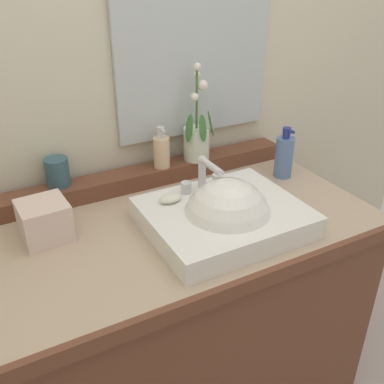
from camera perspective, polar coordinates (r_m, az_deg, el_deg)
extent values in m
cube|color=beige|center=(1.55, -10.34, 19.48)|extent=(2.88, 0.20, 2.68)
cube|color=brown|center=(1.61, -2.02, -17.41)|extent=(1.18, 0.64, 0.82)
cube|color=tan|center=(1.34, -2.33, -4.48)|extent=(1.21, 0.66, 0.04)
cube|color=brown|center=(1.11, 5.43, -12.60)|extent=(1.21, 0.02, 0.04)
cube|color=brown|center=(1.54, -6.87, 1.88)|extent=(1.14, 0.09, 0.06)
cube|color=white|center=(1.29, 4.14, -3.29)|extent=(0.45, 0.37, 0.07)
sphere|color=white|center=(1.28, 4.58, -3.91)|extent=(0.26, 0.26, 0.26)
cylinder|color=silver|center=(1.35, 1.31, 2.30)|extent=(0.02, 0.02, 0.10)
cylinder|color=silver|center=(1.28, 2.54, 3.36)|extent=(0.02, 0.11, 0.02)
sphere|color=silver|center=(1.33, 1.33, 4.25)|extent=(0.03, 0.03, 0.03)
cylinder|color=silver|center=(1.34, -0.76, 0.58)|extent=(0.03, 0.03, 0.04)
cylinder|color=silver|center=(1.39, 3.27, 1.58)|extent=(0.03, 0.03, 0.04)
ellipsoid|color=silver|center=(1.29, -2.83, -0.83)|extent=(0.07, 0.04, 0.02)
cylinder|color=silver|center=(1.58, 0.59, 6.31)|extent=(0.09, 0.09, 0.12)
cylinder|color=tan|center=(1.56, 0.59, 8.10)|extent=(0.08, 0.08, 0.01)
cylinder|color=#476B38|center=(1.52, 0.62, 12.07)|extent=(0.01, 0.01, 0.21)
ellipsoid|color=#387033|center=(1.51, -0.36, 8.30)|extent=(0.04, 0.04, 0.10)
ellipsoid|color=#387033|center=(1.51, 1.42, 8.30)|extent=(0.03, 0.03, 0.09)
ellipsoid|color=#387033|center=(1.55, 2.45, 8.83)|extent=(0.04, 0.04, 0.10)
sphere|color=white|center=(1.50, 0.33, 12.24)|extent=(0.03, 0.03, 0.03)
sphere|color=white|center=(1.52, 1.40, 13.71)|extent=(0.04, 0.04, 0.04)
sphere|color=white|center=(1.53, 0.63, 15.03)|extent=(0.02, 0.02, 0.02)
sphere|color=white|center=(1.50, 0.72, 15.97)|extent=(0.03, 0.03, 0.03)
cylinder|color=beige|center=(1.52, -3.98, 5.17)|extent=(0.06, 0.06, 0.11)
cylinder|color=silver|center=(1.50, -4.06, 7.37)|extent=(0.02, 0.02, 0.02)
cylinder|color=silver|center=(1.49, -4.08, 8.06)|extent=(0.03, 0.03, 0.02)
cylinder|color=silver|center=(1.48, -3.83, 8.02)|extent=(0.01, 0.03, 0.01)
cylinder|color=#345464|center=(1.45, -17.10, 2.49)|extent=(0.07, 0.07, 0.09)
cylinder|color=#5674AC|center=(1.60, 11.86, 4.43)|extent=(0.06, 0.06, 0.15)
cylinder|color=navy|center=(1.57, 12.16, 7.19)|extent=(0.03, 0.03, 0.02)
cylinder|color=navy|center=(1.57, 12.23, 7.83)|extent=(0.03, 0.03, 0.02)
cylinder|color=navy|center=(1.55, 12.66, 7.76)|extent=(0.01, 0.04, 0.01)
cube|color=beige|center=(1.30, -18.62, -3.54)|extent=(0.14, 0.14, 0.11)
cube|color=silver|center=(1.56, 0.39, 16.79)|extent=(0.58, 0.02, 0.51)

